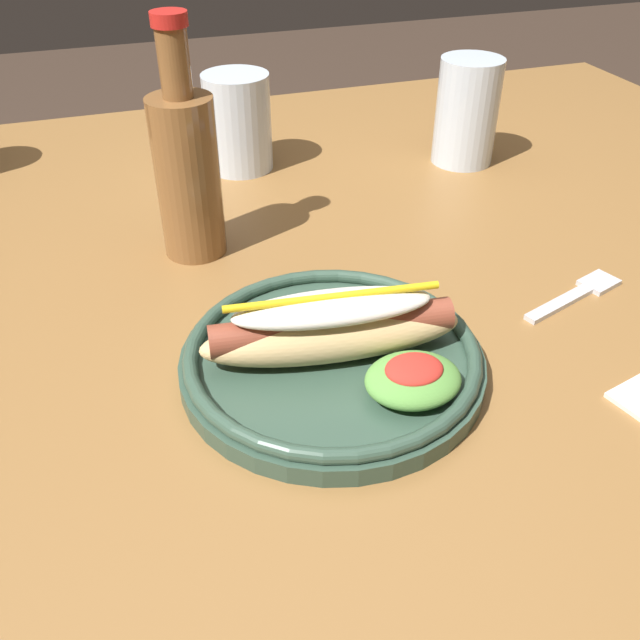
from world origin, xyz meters
TOP-DOWN VIEW (x-y plane):
  - dining_table at (0.00, 0.00)m, footprint 1.44×1.01m
  - hot_dog_plate at (-0.02, -0.18)m, footprint 0.24×0.24m
  - fork at (0.23, -0.15)m, footprint 0.12×0.06m
  - water_cup at (0.00, 0.24)m, footprint 0.08×0.08m
  - extra_cup at (0.28, 0.17)m, footprint 0.08×0.08m
  - glass_bottle at (-0.09, 0.05)m, footprint 0.06×0.06m

SIDE VIEW (x-z plane):
  - dining_table at x=0.00m, z-range 0.29..1.03m
  - fork at x=0.23m, z-range 0.74..0.74m
  - hot_dog_plate at x=-0.02m, z-range 0.72..0.80m
  - water_cup at x=0.00m, z-range 0.74..0.86m
  - extra_cup at x=0.28m, z-range 0.74..0.87m
  - glass_bottle at x=-0.09m, z-range 0.71..0.95m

